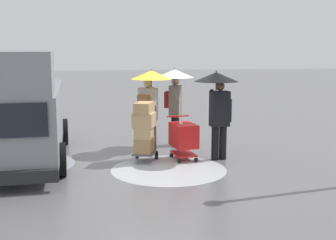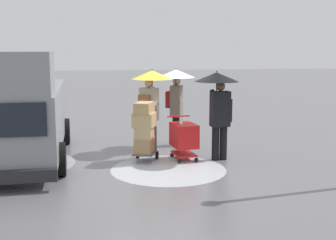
{
  "view_description": "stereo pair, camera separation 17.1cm",
  "coord_description": "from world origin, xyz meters",
  "px_view_note": "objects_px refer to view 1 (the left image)",
  "views": [
    {
      "loc": [
        1.58,
        10.31,
        2.65
      ],
      "look_at": [
        -0.19,
        0.58,
        1.05
      ],
      "focal_mm": 47.14,
      "sensor_mm": 36.0,
      "label": 1
    },
    {
      "loc": [
        1.41,
        10.34,
        2.65
      ],
      "look_at": [
        -0.19,
        0.58,
        1.05
      ],
      "focal_mm": 47.14,
      "sensor_mm": 36.0,
      "label": 2
    }
  ],
  "objects_px": {
    "shopping_cart_vendor": "(184,136)",
    "pedestrian_pink_side": "(175,89)",
    "cargo_van_parked_right": "(17,113)",
    "pedestrian_black_side": "(218,95)",
    "pedestrian_white_side": "(150,92)",
    "hand_dolly_boxes": "(144,128)"
  },
  "relations": [
    {
      "from": "shopping_cart_vendor",
      "to": "pedestrian_pink_side",
      "type": "relative_size",
      "value": 0.49
    },
    {
      "from": "cargo_van_parked_right",
      "to": "pedestrian_pink_side",
      "type": "height_order",
      "value": "cargo_van_parked_right"
    },
    {
      "from": "cargo_van_parked_right",
      "to": "pedestrian_black_side",
      "type": "height_order",
      "value": "cargo_van_parked_right"
    },
    {
      "from": "shopping_cart_vendor",
      "to": "pedestrian_pink_side",
      "type": "xyz_separation_m",
      "value": [
        -0.08,
        -1.52,
        1.0
      ]
    },
    {
      "from": "pedestrian_pink_side",
      "to": "pedestrian_white_side",
      "type": "xyz_separation_m",
      "value": [
        0.76,
        0.56,
        0.0
      ]
    },
    {
      "from": "pedestrian_black_side",
      "to": "pedestrian_white_side",
      "type": "distance_m",
      "value": 1.85
    },
    {
      "from": "pedestrian_pink_side",
      "to": "pedestrian_black_side",
      "type": "relative_size",
      "value": 1.0
    },
    {
      "from": "cargo_van_parked_right",
      "to": "shopping_cart_vendor",
      "type": "relative_size",
      "value": 5.17
    },
    {
      "from": "pedestrian_black_side",
      "to": "pedestrian_white_side",
      "type": "relative_size",
      "value": 1.0
    },
    {
      "from": "pedestrian_pink_side",
      "to": "pedestrian_white_side",
      "type": "bearing_deg",
      "value": 36.18
    },
    {
      "from": "cargo_van_parked_right",
      "to": "pedestrian_white_side",
      "type": "distance_m",
      "value": 3.25
    },
    {
      "from": "pedestrian_pink_side",
      "to": "pedestrian_black_side",
      "type": "height_order",
      "value": "same"
    },
    {
      "from": "hand_dolly_boxes",
      "to": "pedestrian_black_side",
      "type": "xyz_separation_m",
      "value": [
        -1.75,
        0.09,
        0.76
      ]
    },
    {
      "from": "pedestrian_pink_side",
      "to": "pedestrian_black_side",
      "type": "distance_m",
      "value": 1.81
    },
    {
      "from": "hand_dolly_boxes",
      "to": "pedestrian_pink_side",
      "type": "height_order",
      "value": "pedestrian_pink_side"
    },
    {
      "from": "cargo_van_parked_right",
      "to": "hand_dolly_boxes",
      "type": "bearing_deg",
      "value": 171.36
    },
    {
      "from": "pedestrian_pink_side",
      "to": "pedestrian_white_side",
      "type": "height_order",
      "value": "same"
    },
    {
      "from": "hand_dolly_boxes",
      "to": "cargo_van_parked_right",
      "type": "bearing_deg",
      "value": -8.64
    },
    {
      "from": "cargo_van_parked_right",
      "to": "hand_dolly_boxes",
      "type": "distance_m",
      "value": 2.96
    },
    {
      "from": "hand_dolly_boxes",
      "to": "pedestrian_pink_side",
      "type": "distance_m",
      "value": 2.03
    },
    {
      "from": "pedestrian_white_side",
      "to": "shopping_cart_vendor",
      "type": "bearing_deg",
      "value": 125.44
    },
    {
      "from": "hand_dolly_boxes",
      "to": "shopping_cart_vendor",
      "type": "bearing_deg",
      "value": -176.97
    }
  ]
}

